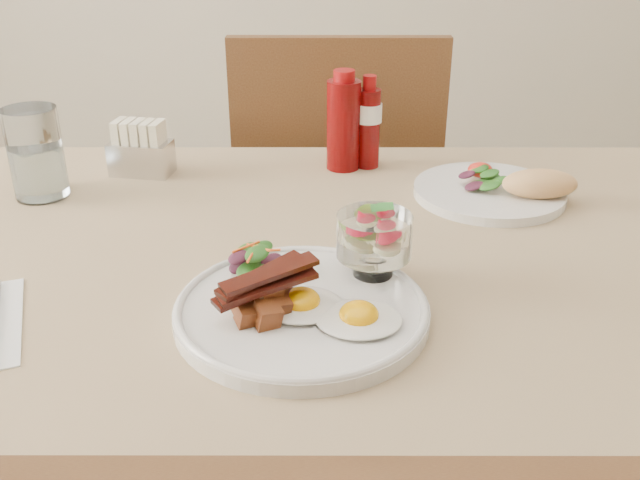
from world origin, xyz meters
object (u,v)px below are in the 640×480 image
(hot_sauce_bottle, at_px, (368,123))
(sugar_caddy, at_px, (141,151))
(chair_far, at_px, (336,211))
(second_plate, at_px, (501,189))
(main_plate, at_px, (302,312))
(table, at_px, (346,320))
(ketchup_bottle, at_px, (343,123))
(water_glass, at_px, (37,158))
(fruit_cup, at_px, (374,236))

(hot_sauce_bottle, height_order, sugar_caddy, hot_sauce_bottle)
(chair_far, bearing_deg, second_plate, -62.38)
(sugar_caddy, bearing_deg, main_plate, -48.72)
(table, height_order, sugar_caddy, sugar_caddy)
(table, bearing_deg, second_plate, 40.40)
(ketchup_bottle, height_order, water_glass, ketchup_bottle)
(chair_far, bearing_deg, ketchup_bottle, -89.31)
(main_plate, bearing_deg, fruit_cup, 41.18)
(chair_far, xyz_separation_m, main_plate, (-0.05, -0.80, 0.24))
(fruit_cup, height_order, sugar_caddy, fruit_cup)
(hot_sauce_bottle, bearing_deg, second_plate, -35.55)
(chair_far, relative_size, hot_sauce_bottle, 6.02)
(chair_far, relative_size, ketchup_bottle, 5.64)
(chair_far, xyz_separation_m, water_glass, (-0.46, -0.45, 0.29))
(hot_sauce_bottle, relative_size, sugar_caddy, 1.47)
(fruit_cup, distance_m, sugar_caddy, 0.51)
(second_plate, height_order, water_glass, water_glass)
(chair_far, height_order, water_glass, chair_far)
(chair_far, bearing_deg, hot_sauce_bottle, -81.91)
(chair_far, height_order, sugar_caddy, chair_far)
(fruit_cup, distance_m, water_glass, 0.56)
(second_plate, bearing_deg, table, -139.60)
(ketchup_bottle, height_order, hot_sauce_bottle, ketchup_bottle)
(table, relative_size, water_glass, 9.69)
(fruit_cup, xyz_separation_m, ketchup_bottle, (-0.02, 0.40, 0.01))
(second_plate, relative_size, ketchup_bottle, 1.43)
(main_plate, bearing_deg, hot_sauce_bottle, 78.22)
(main_plate, distance_m, fruit_cup, 0.12)
(second_plate, xyz_separation_m, ketchup_bottle, (-0.24, 0.13, 0.06))
(table, bearing_deg, sugar_caddy, 136.78)
(fruit_cup, relative_size, second_plate, 0.38)
(main_plate, xyz_separation_m, second_plate, (0.29, 0.34, 0.01))
(table, height_order, fruit_cup, fruit_cup)
(second_plate, relative_size, hot_sauce_bottle, 1.53)
(sugar_caddy, bearing_deg, hot_sauce_bottle, 14.94)
(main_plate, xyz_separation_m, ketchup_bottle, (0.06, 0.47, 0.07))
(hot_sauce_bottle, bearing_deg, sugar_caddy, -174.54)
(ketchup_bottle, relative_size, hot_sauce_bottle, 1.07)
(second_plate, bearing_deg, water_glass, 179.24)
(ketchup_bottle, bearing_deg, second_plate, -29.07)
(chair_far, bearing_deg, table, -90.00)
(table, distance_m, hot_sauce_bottle, 0.38)
(ketchup_bottle, distance_m, sugar_caddy, 0.34)
(main_plate, height_order, sugar_caddy, sugar_caddy)
(water_glass, bearing_deg, table, -24.90)
(sugar_caddy, bearing_deg, chair_far, 56.81)
(ketchup_bottle, height_order, sugar_caddy, ketchup_bottle)
(ketchup_bottle, bearing_deg, water_glass, -165.27)
(chair_far, distance_m, fruit_cup, 0.78)
(table, xyz_separation_m, water_glass, (-0.46, 0.21, 0.15))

